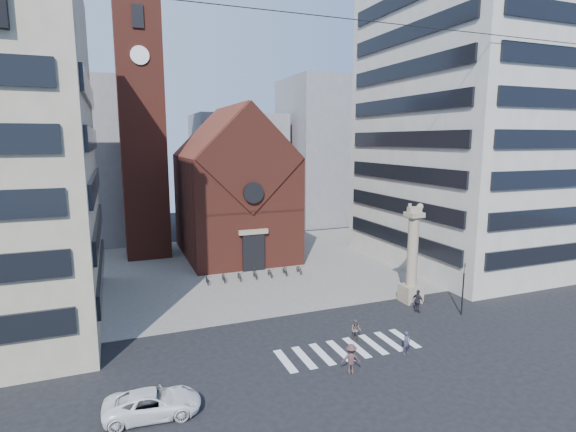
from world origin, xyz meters
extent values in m
plane|color=black|center=(0.00, 0.00, 0.00)|extent=(120.00, 120.00, 0.00)
cube|color=gray|center=(0.00, 19.00, 0.03)|extent=(46.00, 30.00, 0.05)
cube|color=#5F271D|center=(0.00, 25.00, 6.00)|extent=(12.00, 16.00, 12.00)
cube|color=maroon|center=(0.00, 25.40, 12.00)|extent=(12.00, 15.40, 12.00)
cube|color=#5F271D|center=(0.00, 17.05, 12.00)|extent=(11.76, 0.50, 11.76)
cylinder|color=black|center=(0.00, 16.60, 8.50)|extent=(2.20, 0.30, 2.20)
cube|color=black|center=(0.00, 16.85, 2.00)|extent=(2.40, 0.30, 4.00)
cube|color=tan|center=(0.00, 16.80, 4.30)|extent=(3.20, 0.40, 0.50)
cube|color=#5F271D|center=(-10.00, 28.00, 15.00)|extent=(5.00, 5.00, 30.00)
cylinder|color=white|center=(-10.00, 25.40, 23.00)|extent=(2.00, 0.20, 2.00)
cube|color=black|center=(-10.00, 25.40, 27.00)|extent=(1.20, 0.20, 2.40)
cube|color=beige|center=(24.00, 12.00, 16.00)|extent=(18.00, 22.00, 32.00)
cube|color=gray|center=(-20.00, 40.00, 11.00)|extent=(16.00, 14.00, 22.00)
cube|color=gray|center=(6.00, 45.00, 9.00)|extent=(14.00, 12.00, 18.00)
cube|color=gray|center=(22.00, 42.00, 12.00)|extent=(16.00, 14.00, 24.00)
cube|color=tan|center=(10.00, 3.00, 0.75)|extent=(1.60, 1.60, 1.50)
cylinder|color=tan|center=(10.00, 3.00, 4.50)|extent=(0.90, 0.90, 6.00)
cube|color=tan|center=(10.00, 3.00, 7.70)|extent=(1.30, 1.30, 0.40)
cube|color=tan|center=(10.00, 3.00, 8.10)|extent=(1.20, 0.50, 0.55)
sphere|color=tan|center=(10.55, 3.00, 8.35)|extent=(0.56, 0.56, 0.56)
cube|color=tan|center=(9.50, 3.00, 8.50)|extent=(0.25, 0.15, 0.35)
cylinder|color=black|center=(12.00, -1.00, 1.75)|extent=(0.12, 0.12, 3.50)
imported|color=black|center=(12.00, -1.00, 3.90)|extent=(0.13, 0.16, 0.80)
imported|color=white|center=(-12.36, -5.87, 0.67)|extent=(5.02, 2.66, 1.34)
imported|color=#363246|center=(3.77, -5.01, 0.78)|extent=(0.59, 0.41, 1.55)
imported|color=#544743|center=(1.69, -2.02, 0.77)|extent=(0.95, 0.94, 1.54)
imported|color=#26252D|center=(9.00, 0.69, 0.95)|extent=(0.77, 1.20, 1.91)
imported|color=#462F2F|center=(-0.87, -5.87, 0.93)|extent=(1.37, 1.08, 1.86)
imported|color=black|center=(-5.56, 14.16, 0.50)|extent=(0.69, 1.73, 0.89)
imported|color=black|center=(-3.94, 14.16, 0.55)|extent=(0.56, 1.68, 0.99)
imported|color=black|center=(-2.32, 14.16, 0.50)|extent=(0.69, 1.73, 0.89)
imported|color=black|center=(-0.69, 14.16, 0.55)|extent=(0.56, 1.68, 0.99)
imported|color=black|center=(0.93, 14.16, 0.50)|extent=(0.69, 1.73, 0.89)
imported|color=black|center=(2.55, 14.16, 0.55)|extent=(0.56, 1.68, 0.99)
imported|color=black|center=(4.17, 14.16, 0.50)|extent=(0.69, 1.73, 0.89)
camera|label=1|loc=(-13.56, -27.89, 13.94)|focal=28.00mm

